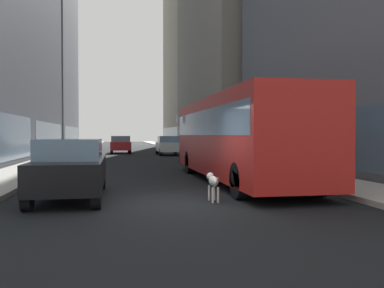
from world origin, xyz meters
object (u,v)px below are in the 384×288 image
(pedestrian_with_handbag, at_px, (302,153))
(pedestrian_in_coat, at_px, (323,155))
(car_red_coupe, at_px, (121,144))
(dalmatian_dog, at_px, (213,182))
(car_white_van, at_px, (169,145))
(car_black_suv, at_px, (71,168))
(transit_bus, at_px, (236,134))

(pedestrian_with_handbag, relative_size, pedestrian_in_coat, 1.00)
(car_red_coupe, relative_size, pedestrian_in_coat, 2.39)
(car_red_coupe, bearing_deg, dalmatian_dog, -85.88)
(dalmatian_dog, bearing_deg, pedestrian_with_handbag, 46.40)
(car_white_van, distance_m, dalmatian_dog, 24.81)
(car_black_suv, height_order, car_red_coupe, same)
(car_white_van, relative_size, pedestrian_in_coat, 2.41)
(car_white_van, xyz_separation_m, pedestrian_in_coat, (3.04, -21.26, 0.19))
(pedestrian_with_handbag, bearing_deg, dalmatian_dog, -133.60)
(car_black_suv, bearing_deg, dalmatian_dog, -17.08)
(car_black_suv, xyz_separation_m, dalmatian_dog, (3.71, -1.14, -0.31))
(pedestrian_in_coat, bearing_deg, transit_bus, 164.70)
(dalmatian_dog, xyz_separation_m, pedestrian_in_coat, (4.94, 3.48, 0.50))
(dalmatian_dog, xyz_separation_m, pedestrian_with_handbag, (4.90, 5.15, 0.50))
(car_black_suv, bearing_deg, pedestrian_in_coat, 15.17)
(dalmatian_dog, bearing_deg, pedestrian_in_coat, 35.20)
(dalmatian_dog, relative_size, pedestrian_with_handbag, 0.57)
(car_red_coupe, distance_m, dalmatian_dog, 29.30)
(dalmatian_dog, bearing_deg, car_black_suv, 162.92)
(car_red_coupe, bearing_deg, transit_bus, -80.88)
(transit_bus, bearing_deg, car_red_coupe, 99.12)
(car_white_van, bearing_deg, pedestrian_with_handbag, -81.26)
(transit_bus, bearing_deg, pedestrian_in_coat, -15.30)
(car_red_coupe, xyz_separation_m, dalmatian_dog, (2.11, -29.22, -0.31))
(transit_bus, height_order, pedestrian_in_coat, transit_bus)
(car_black_suv, relative_size, dalmatian_dog, 4.74)
(pedestrian_in_coat, bearing_deg, car_black_suv, -164.83)
(car_white_van, xyz_separation_m, dalmatian_dog, (-1.89, -24.74, -0.31))
(car_black_suv, distance_m, car_red_coupe, 28.13)
(transit_bus, bearing_deg, car_black_suv, -150.46)
(transit_bus, bearing_deg, car_white_van, 90.00)
(transit_bus, distance_m, car_red_coupe, 25.25)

